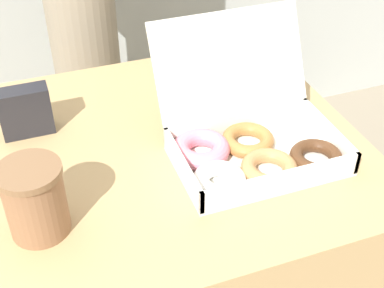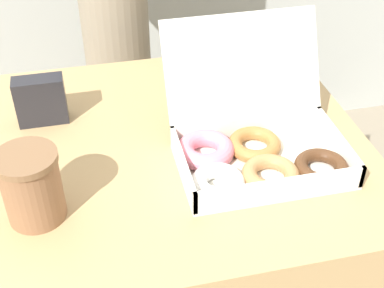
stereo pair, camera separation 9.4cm
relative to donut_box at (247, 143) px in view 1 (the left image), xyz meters
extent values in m
cube|color=tan|center=(-0.20, 0.10, -0.40)|extent=(0.92, 0.72, 0.72)
cube|color=white|center=(0.02, -0.02, -0.03)|extent=(0.32, 0.20, 0.01)
cube|color=white|center=(-0.14, -0.02, -0.01)|extent=(0.01, 0.20, 0.05)
cube|color=white|center=(0.17, -0.02, -0.01)|extent=(0.01, 0.20, 0.05)
cube|color=white|center=(0.02, -0.12, -0.01)|extent=(0.32, 0.01, 0.05)
cube|color=white|center=(0.02, 0.08, -0.01)|extent=(0.32, 0.01, 0.05)
cube|color=white|center=(0.02, 0.13, 0.11)|extent=(0.32, 0.10, 0.18)
torus|color=white|center=(-0.08, -0.07, -0.02)|extent=(0.10, 0.10, 0.03)
torus|color=pink|center=(-0.08, 0.03, -0.01)|extent=(0.12, 0.12, 0.04)
torus|color=#B27F4C|center=(0.02, -0.07, -0.02)|extent=(0.14, 0.14, 0.03)
torus|color=#A87038|center=(0.02, 0.03, -0.02)|extent=(0.15, 0.15, 0.03)
torus|color=#4C2D19|center=(0.12, -0.07, -0.02)|extent=(0.10, 0.10, 0.03)
cylinder|color=#8C6042|center=(-0.40, -0.05, 0.02)|extent=(0.10, 0.10, 0.12)
cylinder|color=brown|center=(-0.40, -0.05, 0.09)|extent=(0.10, 0.10, 0.01)
cube|color=#232328|center=(-0.39, 0.24, 0.02)|extent=(0.10, 0.05, 0.10)
cylinder|color=gray|center=(-0.18, 0.75, -0.26)|extent=(0.20, 0.20, 0.99)
camera|label=1|loc=(-0.38, -0.73, 0.62)|focal=50.00mm
camera|label=2|loc=(-0.29, -0.76, 0.62)|focal=50.00mm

